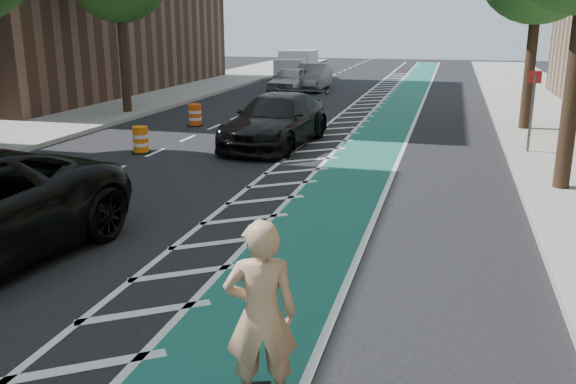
% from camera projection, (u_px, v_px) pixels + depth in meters
% --- Properties ---
extents(ground, '(120.00, 120.00, 0.00)m').
position_uv_depth(ground, '(49.00, 300.00, 8.65)').
color(ground, black).
rests_on(ground, ground).
extents(bike_lane, '(2.00, 90.00, 0.01)m').
position_uv_depth(bike_lane, '(361.00, 162.00, 17.20)').
color(bike_lane, '#175243').
rests_on(bike_lane, ground).
extents(buffer_strip, '(1.40, 90.00, 0.01)m').
position_uv_depth(buffer_strip, '(310.00, 159.00, 17.58)').
color(buffer_strip, silver).
rests_on(buffer_strip, ground).
extents(curb_right, '(0.12, 90.00, 0.16)m').
position_uv_depth(curb_right, '(513.00, 167.00, 16.18)').
color(curb_right, gray).
rests_on(curb_right, ground).
extents(curb_left, '(0.12, 90.00, 0.16)m').
position_uv_depth(curb_left, '(52.00, 142.00, 19.68)').
color(curb_left, gray).
rests_on(curb_left, ground).
extents(sign_post, '(0.35, 0.08, 2.47)m').
position_uv_depth(sign_post, '(532.00, 110.00, 17.56)').
color(sign_post, '#4C4C4C').
rests_on(sign_post, ground).
extents(skateboarder, '(0.83, 0.68, 1.96)m').
position_uv_depth(skateboarder, '(261.00, 316.00, 5.87)').
color(skateboarder, tan).
rests_on(skateboarder, skateboard).
extents(suv_far, '(2.69, 5.65, 1.59)m').
position_uv_depth(suv_far, '(276.00, 120.00, 19.34)').
color(suv_far, black).
rests_on(suv_far, ground).
extents(car_silver, '(1.89, 4.36, 1.46)m').
position_uv_depth(car_silver, '(291.00, 80.00, 33.41)').
color(car_silver, '#939398').
rests_on(car_silver, ground).
extents(car_grey, '(1.69, 4.56, 1.49)m').
position_uv_depth(car_grey, '(313.00, 77.00, 34.93)').
color(car_grey, slate).
rests_on(car_grey, ground).
extents(box_truck, '(2.10, 4.56, 1.90)m').
position_uv_depth(box_truck, '(297.00, 66.00, 41.72)').
color(box_truck, silver).
rests_on(box_truck, ground).
extents(barrel_a, '(0.73, 0.73, 1.00)m').
position_uv_depth(barrel_a, '(40.00, 182.00, 13.16)').
color(barrel_a, orange).
rests_on(barrel_a, ground).
extents(barrel_b, '(0.58, 0.58, 0.80)m').
position_uv_depth(barrel_b, '(141.00, 140.00, 18.28)').
color(barrel_b, orange).
rests_on(barrel_b, ground).
extents(barrel_c, '(0.61, 0.61, 0.83)m').
position_uv_depth(barrel_c, '(195.00, 116.00, 23.03)').
color(barrel_c, '#EE4F0C').
rests_on(barrel_c, ground).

